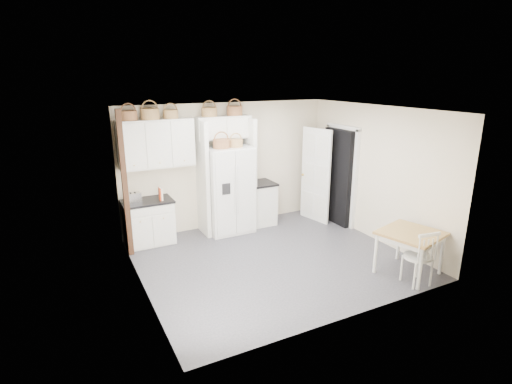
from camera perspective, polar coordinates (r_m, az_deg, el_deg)
floor at (r=7.17m, az=2.48°, el=-9.53°), size 4.50×4.50×0.00m
ceiling at (r=6.47m, az=2.76°, el=11.66°), size 4.50×4.50×0.00m
wall_back at (r=8.44m, az=-4.11°, el=3.82°), size 4.50×0.00×4.50m
wall_left at (r=5.96m, az=-16.56°, el=-2.19°), size 0.00×4.00×4.00m
wall_right at (r=8.02m, az=16.74°, el=2.49°), size 0.00×4.00×4.00m
refrigerator at (r=8.15m, az=-3.97°, el=0.34°), size 0.91×0.73×1.77m
base_cab_left at (r=7.92m, az=-15.05°, el=-4.29°), size 0.89×0.56×0.83m
base_cab_right at (r=8.67m, az=0.69°, el=-1.67°), size 0.50×0.60×0.88m
dining_table at (r=6.99m, az=20.99°, el=-8.11°), size 1.06×1.06×0.72m
windsor_chair at (r=6.68m, az=22.12°, el=-8.56°), size 0.50×0.46×0.90m
counter_left at (r=7.78m, az=-15.29°, el=-1.31°), size 0.93×0.60×0.04m
counter_right at (r=8.54m, az=0.70°, el=1.28°), size 0.54×0.64×0.04m
toaster at (r=7.69m, az=-17.16°, el=-0.79°), size 0.29×0.20×0.19m
cookbook_red at (r=7.71m, az=-13.56°, el=-0.28°), size 0.05×0.16×0.24m
cookbook_cream at (r=7.71m, az=-13.42°, el=-0.25°), size 0.04×0.16×0.24m
basket_upper_a at (r=7.56m, az=-17.72°, el=10.35°), size 0.30×0.30×0.17m
basket_upper_b at (r=7.63m, az=-14.89°, el=10.72°), size 0.33×0.33×0.20m
basket_upper_c at (r=7.73m, az=-12.07°, el=10.83°), size 0.27×0.27×0.16m
basket_bridge_a at (r=7.96m, az=-6.68°, el=11.27°), size 0.31×0.31×0.17m
basket_bridge_b at (r=8.16m, az=-3.07°, el=11.52°), size 0.32×0.32×0.18m
basket_fridge_a at (r=7.78m, az=-4.96°, el=6.89°), size 0.33×0.33×0.18m
basket_fridge_b at (r=7.90m, az=-2.91°, el=6.98°), size 0.28×0.28×0.15m
upper_cabinet at (r=7.72m, az=-14.07°, el=6.72°), size 1.40×0.34×0.90m
bridge_cabinet at (r=8.09m, az=-4.74°, el=9.19°), size 1.12×0.34×0.45m
fridge_panel_left at (r=7.98m, az=-7.61°, el=1.86°), size 0.08×0.60×2.30m
fridge_panel_right at (r=8.36m, az=-1.01°, el=2.67°), size 0.08×0.60×2.30m
trim_post at (r=7.25m, az=-18.23°, el=0.93°), size 0.09×0.09×2.60m
doorway_void at (r=8.76m, az=11.70°, el=2.13°), size 0.18×0.85×2.05m
door_slab at (r=8.80m, az=8.51°, el=2.36°), size 0.21×0.79×2.05m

